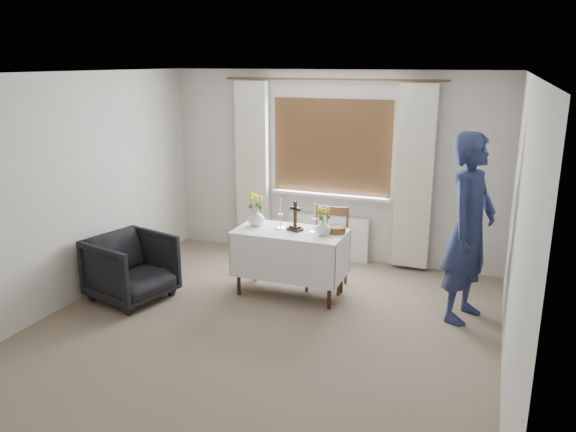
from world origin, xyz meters
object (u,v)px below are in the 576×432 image
object	(u,v)px
altar_table	(290,263)
person	(469,228)
flower_vase_left	(256,217)
flower_vase_right	(323,227)
wooden_chair	(327,249)
wooden_cross	(295,216)
armchair	(131,268)

from	to	relation	value
altar_table	person	world-z (taller)	person
flower_vase_left	person	bearing A→B (deg)	0.36
flower_vase_left	flower_vase_right	distance (m)	0.84
wooden_chair	person	size ratio (longest dim) A/B	0.49
flower_vase_left	flower_vase_right	xyz separation A→B (m)	(0.83, -0.08, -0.01)
wooden_cross	flower_vase_right	distance (m)	0.36
wooden_chair	flower_vase_left	distance (m)	0.91
flower_vase_left	flower_vase_right	bearing A→B (deg)	-5.37
armchair	altar_table	bearing A→B (deg)	-50.49
wooden_chair	armchair	xyz separation A→B (m)	(-1.95, -1.10, -0.11)
altar_table	person	distance (m)	2.00
altar_table	flower_vase_left	bearing A→B (deg)	173.12
wooden_cross	flower_vase_right	world-z (taller)	wooden_cross
armchair	flower_vase_right	distance (m)	2.19
flower_vase_right	flower_vase_left	bearing A→B (deg)	174.63
wooden_chair	flower_vase_right	size ratio (longest dim) A/B	5.53
altar_table	flower_vase_right	distance (m)	0.61
altar_table	flower_vase_left	distance (m)	0.66
wooden_chair	altar_table	bearing A→B (deg)	-137.67
flower_vase_left	wooden_chair	bearing A→B (deg)	19.80
armchair	flower_vase_right	bearing A→B (deg)	-55.62
armchair	flower_vase_left	size ratio (longest dim) A/B	4.02
wooden_cross	flower_vase_right	bearing A→B (deg)	12.37
wooden_chair	flower_vase_left	bearing A→B (deg)	-162.60
wooden_cross	wooden_chair	bearing A→B (deg)	67.63
wooden_chair	armchair	world-z (taller)	wooden_chair
person	flower_vase_right	distance (m)	1.52
armchair	wooden_cross	xyz separation A→B (m)	(1.66, 0.79, 0.56)
altar_table	person	xyz separation A→B (m)	(1.90, 0.07, 0.59)
wooden_chair	armchair	distance (m)	2.24
altar_table	person	size ratio (longest dim) A/B	0.64
armchair	flower_vase_right	world-z (taller)	flower_vase_right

